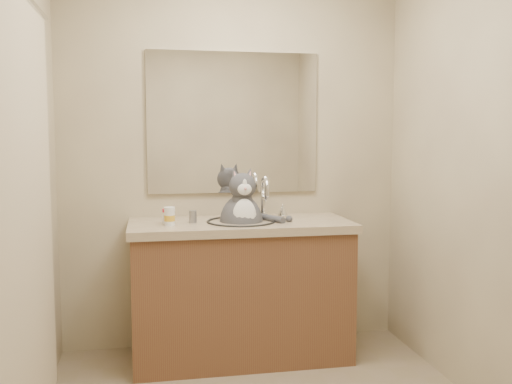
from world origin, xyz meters
TOP-DOWN VIEW (x-y plane):
  - room at (0.00, 0.00)m, footprint 2.22×2.52m
  - vanity at (0.00, 0.96)m, footprint 1.34×0.59m
  - mirror at (0.00, 1.24)m, footprint 1.10×0.02m
  - shower_curtain at (-1.05, 0.10)m, footprint 0.02×1.30m
  - cat at (0.01, 0.96)m, footprint 0.39×0.30m
  - pill_bottle_redcap at (-0.44, 0.96)m, footprint 0.06×0.06m
  - pill_bottle_orange at (-0.43, 0.89)m, footprint 0.08×0.08m
  - grey_canister at (-0.29, 0.96)m, footprint 0.06×0.06m

SIDE VIEW (x-z plane):
  - vanity at x=0.00m, z-range -0.12..1.00m
  - cat at x=0.01m, z-range 0.60..1.13m
  - grey_canister at x=-0.29m, z-range 0.85..0.92m
  - pill_bottle_redcap at x=-0.44m, z-range 0.85..0.94m
  - pill_bottle_orange at x=-0.43m, z-range 0.85..0.96m
  - shower_curtain at x=-1.05m, z-range 0.06..2.00m
  - room at x=0.00m, z-range -0.01..2.41m
  - mirror at x=0.00m, z-range 1.00..1.90m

